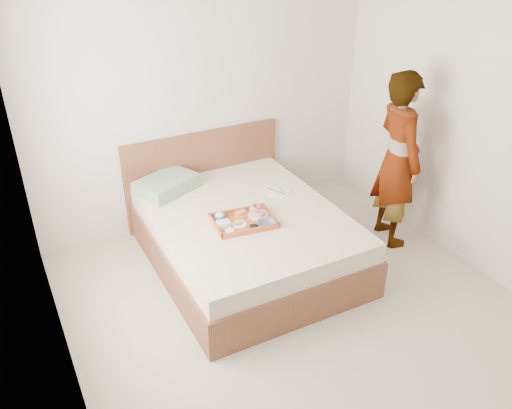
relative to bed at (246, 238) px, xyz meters
The scene contains 18 objects.
ground 1.04m from the bed, 86.05° to the right, with size 3.50×4.00×0.01m, color beige.
wall_back 1.44m from the bed, 86.05° to the left, with size 3.50×0.01×2.60m, color silver.
wall_left 2.21m from the bed, 149.25° to the right, with size 0.01×4.00×2.60m, color silver.
wall_right 2.32m from the bed, 28.80° to the right, with size 0.01×4.00×2.60m, color silver.
bed is the anchor object (origin of this frame).
headboard 0.99m from the bed, 90.00° to the left, with size 1.65×0.06×0.95m, color brown.
pillow 0.92m from the bed, 123.24° to the left, with size 0.55×0.37×0.13m, color gray.
tray 0.34m from the bed, 122.26° to the right, with size 0.52×0.38×0.05m, color #CB5824.
prawn_plate 0.31m from the bed, 59.41° to the right, with size 0.18×0.18×0.01m, color white.
navy_bowl_big 0.42m from the bed, 79.15° to the right, with size 0.15×0.15×0.04m, color navy.
sauce_dish 0.42m from the bed, 103.34° to the right, with size 0.08×0.08×0.03m, color black.
meat_plate 0.37m from the bed, 129.74° to the right, with size 0.13×0.13×0.01m, color white.
bread_plate 0.29m from the bed, 150.28° to the right, with size 0.13×0.13×0.01m, color orange.
salad_bowl 0.39m from the bed, behind, with size 0.11×0.11×0.04m, color navy.
plastic_tub 0.44m from the bed, 153.01° to the right, with size 0.11×0.09×0.05m, color silver.
cheese_round 0.48m from the bed, 136.85° to the right, with size 0.08×0.08×0.03m, color white.
dinner_plate 0.57m from the bed, 24.64° to the left, with size 0.23×0.23×0.01m, color white.
person 1.58m from the bed, 10.40° to the right, with size 0.61×0.40×1.68m, color white.
Camera 1 is at (-1.87, -2.64, 2.89)m, focal length 37.29 mm.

